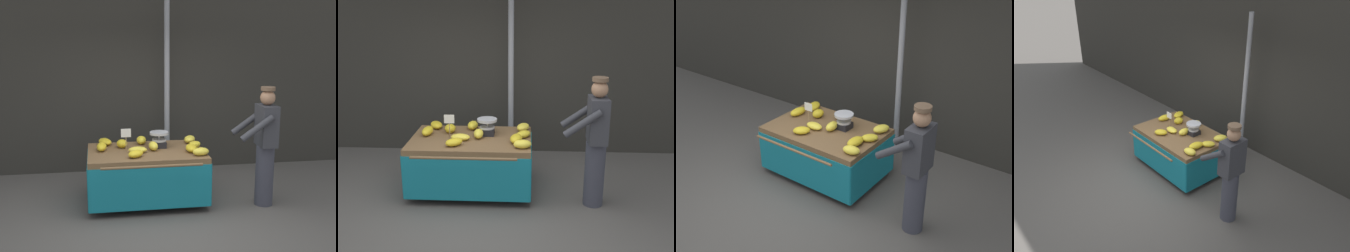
{
  "view_description": "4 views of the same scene",
  "coord_description": "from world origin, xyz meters",
  "views": [
    {
      "loc": [
        -0.8,
        -5.39,
        2.49
      ],
      "look_at": [
        0.22,
        0.99,
        1.13
      ],
      "focal_mm": 48.96,
      "sensor_mm": 36.0,
      "label": 1
    },
    {
      "loc": [
        0.69,
        -4.58,
        2.66
      ],
      "look_at": [
        0.38,
        0.9,
        0.98
      ],
      "focal_mm": 45.3,
      "sensor_mm": 36.0,
      "label": 2
    },
    {
      "loc": [
        3.35,
        -3.33,
        3.62
      ],
      "look_at": [
        0.31,
        0.84,
        0.99
      ],
      "focal_mm": 45.23,
      "sensor_mm": 36.0,
      "label": 3
    },
    {
      "loc": [
        4.49,
        -2.83,
        3.99
      ],
      "look_at": [
        0.05,
        0.87,
        1.02
      ],
      "focal_mm": 37.31,
      "sensor_mm": 36.0,
      "label": 4
    }
  ],
  "objects": [
    {
      "name": "ground_plane",
      "position": [
        0.0,
        0.0,
        0.0
      ],
      "size": [
        60.0,
        60.0,
        0.0
      ],
      "primitive_type": "plane",
      "color": "#514C47"
    },
    {
      "name": "back_wall",
      "position": [
        0.0,
        2.72,
        2.13
      ],
      "size": [
        16.0,
        0.24,
        4.27
      ],
      "primitive_type": "cube",
      "color": "#2D2B26",
      "rests_on": "ground"
    },
    {
      "name": "street_pole",
      "position": [
        0.39,
        2.19,
        1.49
      ],
      "size": [
        0.09,
        0.09,
        2.98
      ],
      "primitive_type": "cylinder",
      "color": "gray",
      "rests_on": "ground"
    },
    {
      "name": "banana_cart",
      "position": [
        -0.11,
        0.96,
        0.57
      ],
      "size": [
        1.68,
        1.33,
        0.78
      ],
      "color": "brown",
      "rests_on": "ground"
    },
    {
      "name": "weighing_scale",
      "position": [
        0.11,
        1.11,
        0.9
      ],
      "size": [
        0.28,
        0.28,
        0.23
      ],
      "color": "black",
      "rests_on": "banana_cart"
    },
    {
      "name": "price_sign",
      "position": [
        -0.39,
        0.92,
        1.03
      ],
      "size": [
        0.14,
        0.01,
        0.34
      ],
      "color": "#997A51",
      "rests_on": "banana_cart"
    },
    {
      "name": "banana_bunch_0",
      "position": [
        0.61,
        1.33,
        0.83
      ],
      "size": [
        0.25,
        0.3,
        0.11
      ],
      "primitive_type": "ellipsoid",
      "rotation": [
        0.0,
        0.0,
        2.73
      ],
      "color": "yellow",
      "rests_on": "banana_cart"
    },
    {
      "name": "banana_bunch_1",
      "position": [
        -0.74,
        1.06,
        0.84
      ],
      "size": [
        0.16,
        0.31,
        0.11
      ],
      "primitive_type": "ellipsoid",
      "rotation": [
        0.0,
        0.0,
        3.06
      ],
      "color": "gold",
      "rests_on": "banana_cart"
    },
    {
      "name": "banana_bunch_2",
      "position": [
        0.62,
        1.01,
        0.83
      ],
      "size": [
        0.27,
        0.28,
        0.1
      ],
      "primitive_type": "ellipsoid",
      "rotation": [
        0.0,
        0.0,
        2.39
      ],
      "color": "yellow",
      "rests_on": "banana_cart"
    },
    {
      "name": "banana_bunch_3",
      "position": [
        -0.28,
        0.62,
        0.83
      ],
      "size": [
        0.29,
        0.28,
        0.1
      ],
      "primitive_type": "ellipsoid",
      "rotation": [
        0.0,
        0.0,
        2.3
      ],
      "color": "gold",
      "rests_on": "banana_cart"
    },
    {
      "name": "banana_bunch_4",
      "position": [
        -0.44,
        1.19,
        0.84
      ],
      "size": [
        0.17,
        0.22,
        0.12
      ],
      "primitive_type": "ellipsoid",
      "rotation": [
        0.0,
        0.0,
        0.09
      ],
      "color": "gold",
      "rests_on": "banana_cart"
    },
    {
      "name": "banana_bunch_5",
      "position": [
        -0.24,
        0.85,
        0.83
      ],
      "size": [
        0.27,
        0.18,
        0.09
      ],
      "primitive_type": "ellipsoid",
      "rotation": [
        0.0,
        0.0,
        1.5
      ],
      "color": "yellow",
      "rests_on": "banana_cart"
    },
    {
      "name": "banana_bunch_6",
      "position": [
        -0.68,
        1.39,
        0.83
      ],
      "size": [
        0.27,
        0.33,
        0.1
      ],
      "primitive_type": "ellipsoid",
      "rotation": [
        0.0,
        0.0,
        0.4
      ],
      "color": "gold",
      "rests_on": "banana_cart"
    },
    {
      "name": "banana_bunch_7",
      "position": [
        0.53,
        0.8,
        0.83
      ],
      "size": [
        0.18,
        0.3,
        0.11
      ],
      "primitive_type": "ellipsoid",
      "rotation": [
        0.0,
        0.0,
        3.06
      ],
      "color": "gold",
      "rests_on": "banana_cart"
    },
    {
      "name": "banana_bunch_8",
      "position": [
        0.61,
        0.58,
        0.84
      ],
      "size": [
        0.25,
        0.18,
        0.11
      ],
      "primitive_type": "ellipsoid",
      "rotation": [
        0.0,
        0.0,
        1.72
      ],
      "color": "yellow",
      "rests_on": "banana_cart"
    },
    {
      "name": "banana_bunch_9",
      "position": [
        -0.13,
        1.36,
        0.84
      ],
      "size": [
        0.16,
        0.25,
        0.12
      ],
      "primitive_type": "ellipsoid",
      "rotation": [
        0.0,
        0.0,
        3.08
      ],
      "color": "yellow",
      "rests_on": "banana_cart"
    },
    {
      "name": "banana_bunch_10",
      "position": [
        -0.0,
        0.96,
        0.84
      ],
      "size": [
        0.14,
        0.25,
        0.12
      ],
      "primitive_type": "ellipsoid",
      "rotation": [
        0.0,
        0.0,
        0.05
      ],
      "color": "yellow",
      "rests_on": "banana_cart"
    },
    {
      "name": "vendor_person",
      "position": [
        1.55,
        0.6,
        0.87
      ],
      "size": [
        0.58,
        0.51,
        1.71
      ],
      "color": "#383842",
      "rests_on": "ground"
    }
  ]
}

